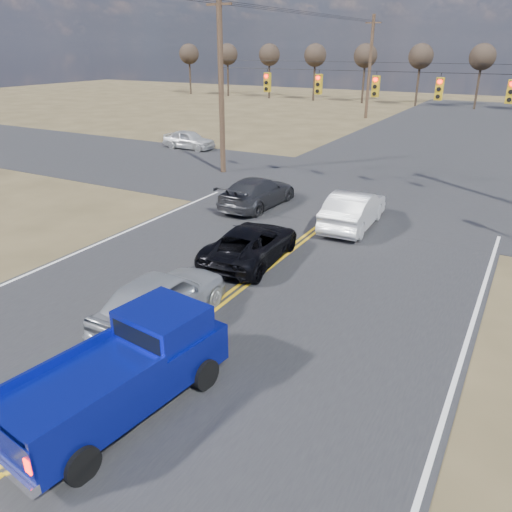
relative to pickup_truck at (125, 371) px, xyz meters
The scene contains 12 objects.
ground 1.63m from the pickup_truck, 127.37° to the left, with size 160.00×160.00×0.00m, color brown.
road_main 11.14m from the pickup_truck, 94.24° to the left, with size 14.00×120.00×0.02m, color #28282B.
road_cross 19.12m from the pickup_truck, 92.47° to the left, with size 120.00×12.00×0.02m, color #28282B.
signal_gantry 19.32m from the pickup_truck, 90.98° to the left, with size 19.60×4.83×10.00m.
utility_poles 18.60m from the pickup_truck, 92.60° to the left, with size 19.60×58.32×10.00m.
treeline 28.46m from the pickup_truck, 91.68° to the left, with size 87.00×117.80×7.40m.
pickup_truck is the anchor object (origin of this frame).
silver_suv 3.54m from the pickup_truck, 117.28° to the left, with size 1.81×4.49×1.53m, color #A8ABB0.
black_suv 8.30m from the pickup_truck, 101.27° to the left, with size 2.17×4.71×1.31m, color black.
white_car_queue 13.38m from the pickup_truck, 88.44° to the left, with size 1.65×4.72×1.55m, color white.
dgrey_car_queue 14.70m from the pickup_truck, 108.20° to the left, with size 1.98×4.86×1.41m, color #323337.
cross_car_west 28.93m from the pickup_truck, 123.68° to the left, with size 4.04×1.62×1.38m, color silver.
Camera 1 is at (7.40, -7.27, 7.17)m, focal length 35.00 mm.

